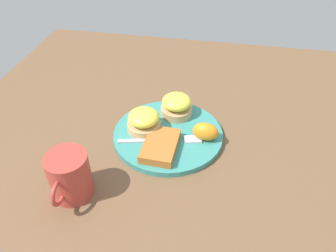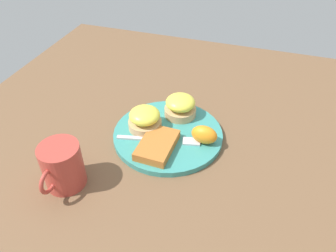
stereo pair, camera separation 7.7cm
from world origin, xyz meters
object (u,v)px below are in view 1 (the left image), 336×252
object	(u,v)px
hashbrown_patty	(160,146)
cup	(69,176)
fork	(166,140)
sandwich_benedict_left	(177,105)
orange_wedge	(205,132)
sandwich_benedict_right	(144,120)

from	to	relation	value
hashbrown_patty	cup	size ratio (longest dim) A/B	0.99
fork	cup	bearing A→B (deg)	-42.16
sandwich_benedict_left	orange_wedge	distance (m)	0.12
sandwich_benedict_right	cup	world-z (taller)	cup
sandwich_benedict_right	fork	bearing A→B (deg)	59.84
sandwich_benedict_right	hashbrown_patty	size ratio (longest dim) A/B	0.72
cup	hashbrown_patty	bearing A→B (deg)	133.67
sandwich_benedict_right	orange_wedge	xyz separation A→B (m)	(0.01, 0.15, -0.00)
sandwich_benedict_left	cup	world-z (taller)	cup
sandwich_benedict_right	hashbrown_patty	distance (m)	0.08
orange_wedge	fork	size ratio (longest dim) A/B	0.31
sandwich_benedict_right	fork	xyz separation A→B (m)	(0.03, 0.06, -0.02)
fork	orange_wedge	bearing A→B (deg)	105.41
hashbrown_patty	orange_wedge	bearing A→B (deg)	119.51
sandwich_benedict_right	hashbrown_patty	world-z (taller)	sandwich_benedict_right
orange_wedge	sandwich_benedict_left	bearing A→B (deg)	-135.45
hashbrown_patty	cup	world-z (taller)	cup
sandwich_benedict_left	hashbrown_patty	world-z (taller)	sandwich_benedict_left
hashbrown_patty	orange_wedge	xyz separation A→B (m)	(-0.05, 0.09, 0.01)
sandwich_benedict_right	cup	size ratio (longest dim) A/B	0.71
sandwich_benedict_left	orange_wedge	size ratio (longest dim) A/B	1.33
sandwich_benedict_left	orange_wedge	bearing A→B (deg)	44.55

